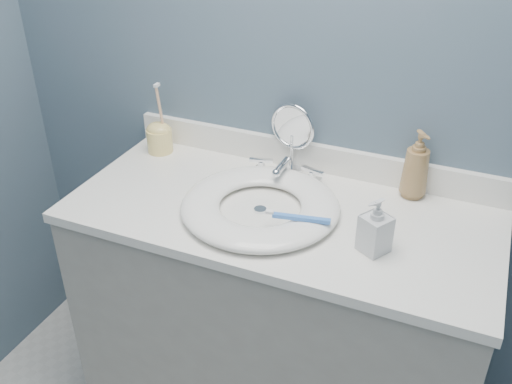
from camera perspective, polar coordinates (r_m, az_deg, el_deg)
The scene contains 12 objects.
back_wall at distance 1.72m, azimuth 6.07°, elevation 11.89°, with size 2.20×0.02×2.40m, color #495E6D.
vanity_cabinet at distance 1.91m, azimuth 2.15°, elevation -13.31°, with size 1.20×0.55×0.85m, color #A09D92.
countertop at distance 1.63m, azimuth 2.45°, elevation -2.20°, with size 1.22×0.57×0.03m, color white.
backsplash at distance 1.82m, azimuth 5.48°, elevation 3.57°, with size 1.22×0.02×0.09m, color white.
basin at distance 1.61m, azimuth 0.43°, elevation -1.35°, with size 0.45×0.45×0.04m, color white, non-canonical shape.
drain at distance 1.62m, azimuth 0.42°, elevation -1.80°, with size 0.04×0.04×0.01m, color silver.
faucet at distance 1.76m, azimuth 2.92°, elevation 2.05°, with size 0.25×0.13×0.07m.
makeup_mirror at distance 1.78m, azimuth 3.66°, elevation 5.79°, with size 0.15×0.09×0.22m.
soap_bottle_amber at distance 1.70m, azimuth 15.75°, elevation 2.65°, with size 0.08×0.08×0.21m, color olive.
soap_bottle_clear at distance 1.45m, azimuth 11.90°, elevation -3.30°, with size 0.07×0.07×0.15m, color silver.
toothbrush_holder at distance 1.94m, azimuth -9.64°, elevation 5.52°, with size 0.09×0.09×0.24m.
toothbrush_lying at distance 1.51m, azimuth 4.30°, elevation -2.60°, with size 0.17×0.05×0.02m.
Camera 1 is at (0.47, -0.31, 1.76)m, focal length 40.00 mm.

